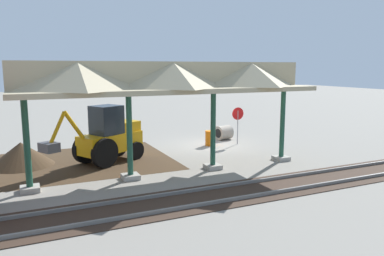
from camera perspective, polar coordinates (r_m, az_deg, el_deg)
The scene contains 9 objects.
ground_plane at distance 22.72m, azimuth 2.99°, elevation -2.60°, with size 120.00×120.00×0.00m, color gray.
dirt_work_zone at distance 19.42m, azimuth -18.43°, elevation -5.11°, with size 10.08×7.00×0.01m, color #42301E.
platform_canopy at distance 16.07m, azimuth -2.93°, elevation 7.47°, with size 12.92×3.20×4.90m.
rail_tracks at distance 16.12m, azimuth 16.63°, elevation -7.85°, with size 60.00×2.58×0.15m.
stop_sign at distance 22.83m, azimuth 6.99°, elevation 1.55°, with size 0.76×0.06×2.26m.
backhoe at distance 18.89m, azimuth -12.68°, elevation -1.34°, with size 5.14×3.51×2.82m.
dirt_mound at distance 19.81m, azimuth -24.47°, elevation -5.21°, with size 6.02×6.02×2.27m, color #42301E.
concrete_pipe at distance 24.41m, azimuth 4.83°, elevation -0.70°, with size 1.14×1.10×0.91m.
traffic_barrel at distance 22.50m, azimuth 2.75°, elevation -1.55°, with size 0.56×0.56×0.90m, color orange.
Camera 1 is at (10.27, 19.72, 4.66)m, focal length 35.00 mm.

